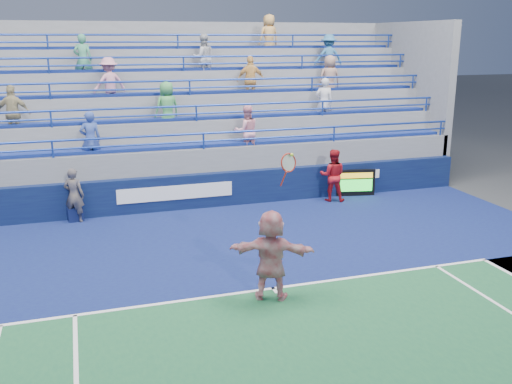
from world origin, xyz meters
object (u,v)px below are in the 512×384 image
object	(u,v)px
judge_chair	(75,213)
ball_girl	(333,175)
serve_speed_board	(356,183)
line_judge	(74,195)
tennis_player	(271,255)

from	to	relation	value
judge_chair	ball_girl	distance (m)	8.20
serve_speed_board	judge_chair	size ratio (longest dim) A/B	1.72
serve_speed_board	line_judge	size ratio (longest dim) A/B	0.82
judge_chair	tennis_player	xyz separation A→B (m)	(3.84, -6.70, 0.71)
tennis_player	serve_speed_board	bearing A→B (deg)	51.16
line_judge	judge_chair	bearing A→B (deg)	-57.10
ball_girl	tennis_player	bearing A→B (deg)	79.60
ball_girl	serve_speed_board	bearing A→B (deg)	-138.55
tennis_player	ball_girl	distance (m)	7.67
judge_chair	line_judge	xyz separation A→B (m)	(0.02, -0.14, 0.57)
serve_speed_board	tennis_player	distance (m)	8.55
judge_chair	tennis_player	distance (m)	7.75
tennis_player	line_judge	xyz separation A→B (m)	(-3.82, 6.55, -0.15)
ball_girl	line_judge	bearing A→B (deg)	22.38
serve_speed_board	tennis_player	size ratio (longest dim) A/B	0.43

